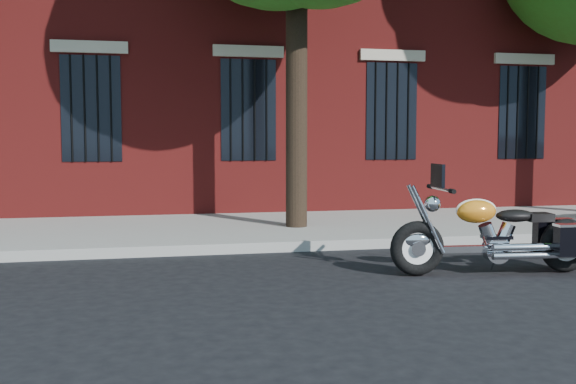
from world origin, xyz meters
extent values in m
plane|color=black|center=(0.00, 0.00, 0.00)|extent=(120.00, 120.00, 0.00)
cube|color=gray|center=(0.00, 1.38, 0.07)|extent=(40.00, 0.16, 0.15)
cube|color=gray|center=(0.00, 3.26, 0.07)|extent=(40.00, 3.60, 0.15)
cube|color=black|center=(0.00, 5.11, 2.20)|extent=(1.10, 0.14, 2.00)
cube|color=#B2A893|center=(0.00, 5.08, 3.35)|extent=(1.40, 0.20, 0.22)
cylinder|color=black|center=(0.00, 5.03, 2.20)|extent=(0.04, 0.04, 2.00)
cylinder|color=black|center=(0.50, 2.90, 2.50)|extent=(0.36, 0.36, 5.00)
torus|color=black|center=(1.20, -0.59, 0.33)|extent=(0.67, 0.21, 0.66)
torus|color=black|center=(3.05, -0.76, 0.33)|extent=(0.67, 0.21, 0.66)
cylinder|color=white|center=(1.20, -0.59, 0.33)|extent=(0.49, 0.10, 0.49)
cylinder|color=white|center=(3.05, -0.76, 0.33)|extent=(0.49, 0.10, 0.49)
ellipsoid|color=white|center=(1.20, -0.59, 0.43)|extent=(0.36, 0.16, 0.19)
ellipsoid|color=orange|center=(3.05, -0.76, 0.45)|extent=(0.36, 0.17, 0.19)
cube|color=white|center=(2.13, -0.68, 0.31)|extent=(1.48, 0.23, 0.08)
cylinder|color=white|center=(2.17, -0.68, 0.29)|extent=(0.33, 0.21, 0.31)
cylinder|color=white|center=(2.65, -0.90, 0.30)|extent=(1.23, 0.20, 0.09)
ellipsoid|color=orange|center=(1.91, -0.66, 0.77)|extent=(0.51, 0.32, 0.28)
ellipsoid|color=black|center=(2.40, -0.70, 0.71)|extent=(0.50, 0.32, 0.15)
cube|color=black|center=(3.05, -0.51, 0.44)|extent=(0.48, 0.20, 0.37)
cube|color=black|center=(3.00, -1.02, 0.44)|extent=(0.48, 0.20, 0.37)
cylinder|color=white|center=(1.47, -0.62, 1.04)|extent=(0.11, 0.77, 0.04)
sphere|color=white|center=(1.37, -0.61, 0.86)|extent=(0.21, 0.21, 0.20)
cube|color=black|center=(1.43, -0.61, 1.20)|extent=(0.08, 0.39, 0.27)
camera|label=1|loc=(-1.83, -7.64, 1.62)|focal=40.00mm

